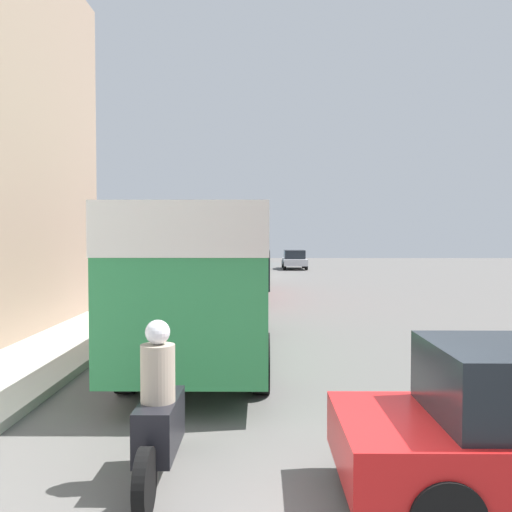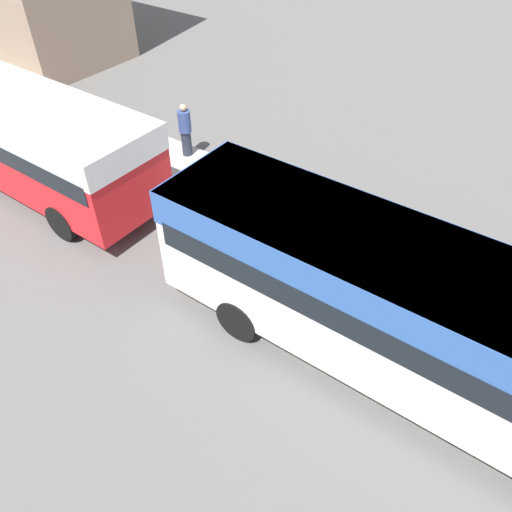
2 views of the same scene
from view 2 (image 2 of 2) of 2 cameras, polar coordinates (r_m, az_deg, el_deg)
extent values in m
cube|color=red|center=(16.02, -25.27, 12.59)|extent=(2.53, 9.18, 2.34)
cube|color=white|center=(15.69, -26.15, 15.15)|extent=(2.55, 9.23, 0.70)
cube|color=black|center=(15.90, -25.58, 13.49)|extent=(2.58, 8.81, 0.51)
cylinder|color=black|center=(15.00, -14.37, 8.20)|extent=(0.28, 1.00, 1.00)
cylinder|color=black|center=(13.95, -21.24, 3.62)|extent=(0.28, 1.00, 1.00)
cylinder|color=black|center=(19.30, -26.22, 13.05)|extent=(0.28, 1.00, 1.00)
cube|color=silver|center=(9.46, 18.22, -6.52)|extent=(2.42, 10.54, 2.50)
cube|color=#2D569E|center=(8.85, 19.40, -2.74)|extent=(2.44, 10.59, 0.75)
cube|color=black|center=(9.24, 18.62, -5.23)|extent=(2.47, 10.12, 0.55)
cylinder|color=black|center=(11.89, 4.51, -0.62)|extent=(0.28, 1.00, 1.00)
cylinder|color=black|center=(10.60, -1.99, -7.23)|extent=(0.28, 1.00, 1.00)
cylinder|color=#232838|center=(16.51, -7.94, 12.67)|extent=(0.32, 0.32, 0.82)
cylinder|color=#33477F|center=(16.16, -8.19, 14.99)|extent=(0.40, 0.40, 0.68)
sphere|color=tan|center=(15.97, -8.35, 16.43)|extent=(0.22, 0.22, 0.22)
camera|label=1|loc=(38.28, -49.53, 19.87)|focal=40.00mm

